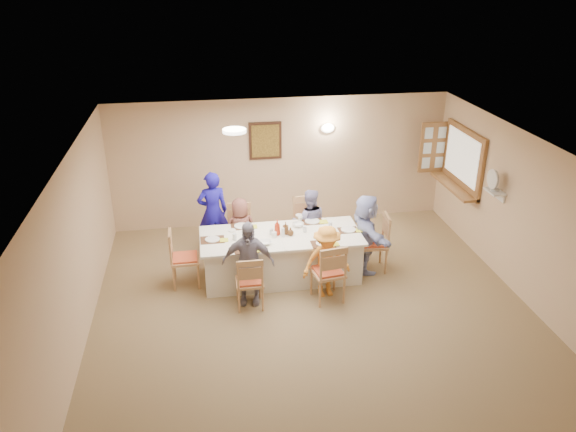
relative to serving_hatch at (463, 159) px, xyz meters
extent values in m
plane|color=#8C734E|center=(-3.21, -2.40, -1.50)|extent=(7.00, 7.00, 0.00)
plane|color=#D2AA88|center=(-3.21, 1.10, -0.25)|extent=(6.50, 0.00, 6.50)
plane|color=#D2AA88|center=(-6.46, -2.40, -0.25)|extent=(0.00, 7.00, 7.00)
plane|color=#D2AA88|center=(0.04, -2.40, -0.25)|extent=(0.00, 7.00, 7.00)
plane|color=white|center=(-3.21, -2.40, 1.00)|extent=(7.00, 7.00, 0.00)
cube|color=#3C2115|center=(-3.51, 1.07, 0.20)|extent=(0.62, 0.04, 0.72)
cube|color=black|center=(-3.51, 1.05, 0.20)|extent=(0.52, 0.02, 0.62)
ellipsoid|color=white|center=(-2.31, 1.04, 0.40)|extent=(0.26, 0.09, 0.18)
cylinder|color=white|center=(-4.21, -0.90, 0.97)|extent=(0.36, 0.36, 0.05)
cube|color=brown|center=(0.00, 0.00, 0.00)|extent=(0.06, 1.50, 1.15)
cube|color=brown|center=(-0.12, 0.00, -0.53)|extent=(0.30, 1.50, 0.05)
cube|color=brown|center=(-0.26, 0.76, 0.00)|extent=(0.55, 0.04, 1.00)
cube|color=white|center=(-0.08, -1.35, -0.10)|extent=(0.22, 0.36, 0.03)
cube|color=white|center=(-3.54, -1.09, -1.12)|extent=(2.60, 1.10, 0.76)
imported|color=brown|center=(-4.14, -0.41, -0.93)|extent=(0.70, 0.58, 1.15)
imported|color=#8683B5|center=(-2.94, -0.41, -0.88)|extent=(0.73, 0.64, 1.24)
imported|color=gray|center=(-4.14, -1.77, -0.83)|extent=(0.91, 0.61, 1.35)
imported|color=#F79B36|center=(-2.94, -1.77, -0.91)|extent=(0.87, 0.62, 1.18)
imported|color=#ACB7ED|center=(-2.12, -1.09, -0.82)|extent=(1.34, 0.66, 1.36)
imported|color=#1C14AF|center=(-4.59, 0.06, -0.76)|extent=(0.65, 0.52, 1.49)
cube|color=#472B19|center=(-4.14, -1.51, -0.74)|extent=(0.37, 0.28, 0.01)
cylinder|color=white|center=(-4.14, -1.51, -0.73)|extent=(0.23, 0.23, 0.01)
cube|color=yellow|center=(-3.96, -1.56, -0.73)|extent=(0.14, 0.14, 0.01)
cube|color=#472B19|center=(-2.94, -1.51, -0.74)|extent=(0.37, 0.27, 0.01)
cylinder|color=white|center=(-2.94, -1.51, -0.73)|extent=(0.22, 0.22, 0.01)
cube|color=yellow|center=(-2.76, -1.56, -0.73)|extent=(0.13, 0.13, 0.01)
cube|color=#472B19|center=(-4.14, -0.67, -0.74)|extent=(0.35, 0.26, 0.01)
cylinder|color=white|center=(-4.14, -0.67, -0.73)|extent=(0.25, 0.25, 0.02)
cube|color=yellow|center=(-3.96, -0.72, -0.73)|extent=(0.14, 0.14, 0.01)
cube|color=#472B19|center=(-2.94, -0.67, -0.74)|extent=(0.35, 0.26, 0.01)
cylinder|color=white|center=(-2.94, -0.67, -0.73)|extent=(0.25, 0.25, 0.02)
cube|color=yellow|center=(-2.76, -0.72, -0.73)|extent=(0.15, 0.15, 0.01)
cube|color=#472B19|center=(-4.64, -1.09, -0.74)|extent=(0.38, 0.28, 0.01)
cylinder|color=white|center=(-4.64, -1.09, -0.73)|extent=(0.23, 0.23, 0.01)
cube|color=yellow|center=(-4.46, -1.14, -0.73)|extent=(0.13, 0.13, 0.01)
cube|color=#472B19|center=(-2.42, -1.09, -0.74)|extent=(0.33, 0.24, 0.01)
cylinder|color=white|center=(-2.42, -1.09, -0.73)|extent=(0.25, 0.25, 0.02)
cube|color=yellow|center=(-2.24, -1.14, -0.73)|extent=(0.14, 0.14, 0.01)
imported|color=white|center=(-4.32, -1.44, -0.70)|extent=(0.14, 0.14, 0.08)
imported|color=white|center=(-3.13, -0.59, -0.70)|extent=(0.15, 0.15, 0.08)
imported|color=white|center=(-3.83, -1.36, -0.72)|extent=(0.22, 0.22, 0.05)
imported|color=white|center=(-3.21, -0.81, -0.71)|extent=(0.26, 0.26, 0.06)
imported|color=#AF270F|center=(-3.60, -1.06, -0.61)|extent=(0.11, 0.11, 0.26)
imported|color=#513115|center=(-3.46, -1.04, -0.64)|extent=(0.12, 0.12, 0.20)
imported|color=#513115|center=(-3.39, -1.12, -0.67)|extent=(0.18, 0.18, 0.14)
cylinder|color=silver|center=(-3.69, -1.04, -0.68)|extent=(0.06, 0.06, 0.09)
camera|label=1|loc=(-4.73, -9.12, 3.26)|focal=35.00mm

